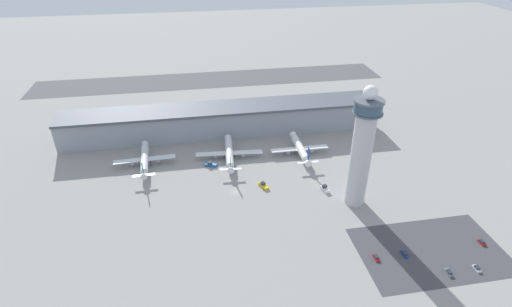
% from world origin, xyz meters
% --- Properties ---
extents(ground_plane, '(1000.00, 1000.00, 0.00)m').
position_xyz_m(ground_plane, '(0.00, 0.00, 0.00)').
color(ground_plane, gray).
extents(terminal_building, '(208.49, 25.00, 19.41)m').
position_xyz_m(terminal_building, '(0.00, 70.00, 9.80)').
color(terminal_building, '#9399A3').
rests_on(terminal_building, ground).
extents(runway_strip, '(312.73, 44.00, 0.01)m').
position_xyz_m(runway_strip, '(0.00, 177.34, 0.00)').
color(runway_strip, '#515154').
rests_on(runway_strip, ground).
extents(control_tower, '(14.04, 14.04, 63.36)m').
position_xyz_m(control_tower, '(59.35, -18.71, 31.72)').
color(control_tower, '#BCBCC1').
rests_on(control_tower, ground).
extents(parking_lot_surface, '(64.00, 40.00, 0.01)m').
position_xyz_m(parking_lot_surface, '(79.25, -58.28, 0.00)').
color(parking_lot_surface, '#424247').
rests_on(parking_lot_surface, ground).
extents(airplane_gate_alpha, '(35.69, 38.74, 13.83)m').
position_xyz_m(airplane_gate_alpha, '(-49.09, 35.41, 4.68)').
color(airplane_gate_alpha, silver).
rests_on(airplane_gate_alpha, ground).
extents(airplane_gate_bravo, '(40.54, 40.64, 13.57)m').
position_xyz_m(airplane_gate_bravo, '(0.83, 35.17, 4.11)').
color(airplane_gate_bravo, white).
rests_on(airplane_gate_bravo, ground).
extents(airplane_gate_charlie, '(35.81, 37.13, 14.09)m').
position_xyz_m(airplane_gate_charlie, '(44.48, 32.98, 4.29)').
color(airplane_gate_charlie, white).
rests_on(airplane_gate_charlie, ground).
extents(service_truck_catering, '(4.11, 6.45, 3.20)m').
position_xyz_m(service_truck_catering, '(47.64, -6.72, 1.12)').
color(service_truck_catering, black).
rests_on(service_truck_catering, ground).
extents(service_truck_fuel, '(7.40, 4.83, 2.86)m').
position_xyz_m(service_truck_fuel, '(-11.07, 28.60, 0.99)').
color(service_truck_fuel, black).
rests_on(service_truck_fuel, ground).
extents(service_truck_baggage, '(5.19, 7.56, 2.67)m').
position_xyz_m(service_truck_baggage, '(15.71, 2.26, 0.92)').
color(service_truck_baggage, black).
rests_on(service_truck_baggage, ground).
extents(car_blue_compact, '(1.75, 4.31, 1.48)m').
position_xyz_m(car_blue_compact, '(66.62, -58.57, 0.57)').
color(car_blue_compact, black).
rests_on(car_blue_compact, ground).
extents(car_white_wagon, '(2.01, 4.08, 1.46)m').
position_xyz_m(car_white_wagon, '(104.42, -57.69, 0.56)').
color(car_white_wagon, black).
rests_on(car_white_wagon, ground).
extents(car_green_van, '(1.98, 4.31, 1.40)m').
position_xyz_m(car_green_van, '(53.59, -58.45, 0.54)').
color(car_green_van, black).
rests_on(car_green_van, ground).
extents(car_red_hatchback, '(1.94, 4.51, 1.42)m').
position_xyz_m(car_red_hatchback, '(79.43, -71.52, 0.55)').
color(car_red_hatchback, black).
rests_on(car_red_hatchback, ground).
extents(car_maroon_suv, '(1.83, 4.13, 1.45)m').
position_xyz_m(car_maroon_suv, '(92.24, -71.49, 0.56)').
color(car_maroon_suv, black).
rests_on(car_maroon_suv, ground).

